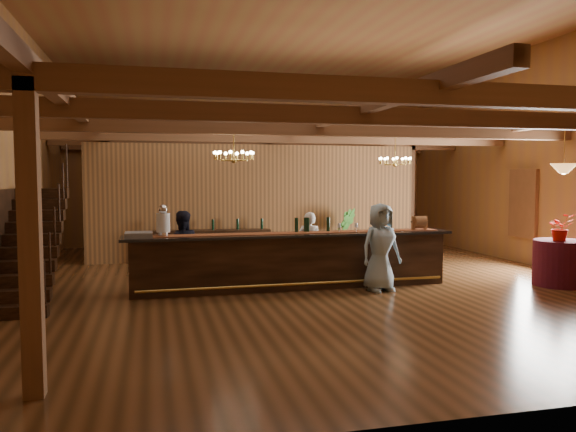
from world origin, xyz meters
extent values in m
plane|color=brown|center=(0.00, 0.00, 0.00)|extent=(14.00, 14.00, 0.00)
plane|color=brown|center=(0.00, 0.00, 5.50)|extent=(14.00, 14.00, 0.00)
cube|color=olive|center=(0.00, 7.00, 2.75)|extent=(12.00, 0.10, 5.50)
cube|color=olive|center=(0.00, -7.00, 2.75)|extent=(12.00, 0.10, 5.50)
cube|color=olive|center=(-6.00, 0.00, 2.75)|extent=(0.10, 14.00, 5.50)
cube|color=olive|center=(6.00, 0.00, 2.75)|extent=(0.10, 14.00, 5.50)
cube|color=brown|center=(0.00, -5.50, 3.20)|extent=(11.90, 0.20, 0.28)
cube|color=brown|center=(0.00, -3.00, 3.20)|extent=(11.90, 0.20, 0.28)
cube|color=brown|center=(0.00, -0.50, 3.20)|extent=(11.90, 0.20, 0.28)
cube|color=brown|center=(0.00, 2.00, 3.20)|extent=(11.90, 0.20, 0.28)
cube|color=brown|center=(0.00, 4.50, 3.20)|extent=(11.90, 0.20, 0.28)
cube|color=brown|center=(0.00, 6.80, 3.20)|extent=(11.90, 0.20, 0.28)
cube|color=brown|center=(-4.50, 0.00, 3.34)|extent=(0.18, 13.90, 0.22)
cube|color=brown|center=(0.00, 0.00, 3.34)|extent=(0.18, 13.90, 0.22)
cube|color=brown|center=(4.50, 0.00, 3.34)|extent=(0.18, 13.90, 0.22)
cube|color=brown|center=(-4.50, 4.50, 1.60)|extent=(0.20, 0.20, 3.20)
cube|color=brown|center=(4.50, 4.50, 1.60)|extent=(0.20, 0.20, 3.20)
cube|color=brown|center=(-4.50, -5.50, 1.60)|extent=(0.20, 0.20, 3.20)
cube|color=brown|center=(-0.50, 3.50, 1.55)|extent=(9.00, 0.18, 3.10)
cube|color=white|center=(5.95, 1.00, 1.55)|extent=(0.12, 1.05, 1.75)
cube|color=#402616|center=(-5.45, -2.00, 0.10)|extent=(1.00, 0.28, 0.20)
cube|color=#402616|center=(-5.45, -1.72, 0.30)|extent=(1.00, 0.28, 0.20)
cube|color=#402616|center=(-5.45, -1.44, 0.50)|extent=(1.00, 0.28, 0.20)
cube|color=#402616|center=(-5.45, -1.16, 0.70)|extent=(1.00, 0.28, 0.20)
cube|color=#402616|center=(-5.45, -0.88, 0.90)|extent=(1.00, 0.28, 0.20)
cube|color=#402616|center=(-5.45, -0.60, 1.10)|extent=(1.00, 0.28, 0.20)
cube|color=#402616|center=(-5.45, -0.32, 1.30)|extent=(1.00, 0.28, 0.20)
cube|color=#402616|center=(-5.45, -0.04, 1.50)|extent=(1.00, 0.28, 0.20)
cube|color=#402616|center=(-5.45, 0.24, 1.70)|extent=(1.00, 0.28, 0.20)
cube|color=#402616|center=(-5.45, 0.52, 1.90)|extent=(1.00, 0.28, 0.20)
cube|color=#402616|center=(1.00, 5.50, 0.55)|extent=(1.20, 0.60, 1.10)
cube|color=brown|center=(-2.00, 5.50, 0.50)|extent=(1.00, 0.60, 1.00)
cube|color=#402616|center=(-0.59, -0.70, 0.53)|extent=(6.33, 0.77, 1.05)
cube|color=black|center=(-0.59, -0.70, 1.08)|extent=(6.65, 0.91, 0.05)
cube|color=maroon|center=(-0.59, -0.70, 1.11)|extent=(6.22, 0.51, 0.01)
cylinder|color=gold|center=(-0.59, -1.12, 0.16)|extent=(6.11, 0.14, 0.05)
cylinder|color=silver|center=(-3.11, -0.68, 1.15)|extent=(0.18, 0.18, 0.08)
cylinder|color=silver|center=(-3.11, -0.68, 1.37)|extent=(0.26, 0.26, 0.36)
sphere|color=silver|center=(-3.11, -0.68, 1.62)|extent=(0.18, 0.18, 0.18)
cube|color=gray|center=(-3.56, -0.79, 1.16)|extent=(0.50, 0.50, 0.10)
cube|color=brown|center=(2.03, -0.72, 1.26)|extent=(0.06, 0.06, 0.30)
cube|color=brown|center=(2.31, -0.72, 1.26)|extent=(0.06, 0.06, 0.30)
cylinder|color=brown|center=(2.17, -0.72, 1.29)|extent=(0.24, 0.24, 0.24)
cylinder|color=black|center=(-0.47, -0.57, 1.26)|extent=(0.07, 0.07, 0.30)
cylinder|color=black|center=(-0.28, -0.57, 1.26)|extent=(0.07, 0.07, 0.30)
cylinder|color=black|center=(-0.24, -0.57, 1.26)|extent=(0.07, 0.07, 0.30)
cylinder|color=black|center=(0.20, -0.56, 1.26)|extent=(0.07, 0.07, 0.30)
cube|color=#402616|center=(-1.76, 3.14, 0.42)|extent=(3.04, 0.80, 0.85)
cylinder|color=#470D20|center=(4.83, -1.74, 0.47)|extent=(1.08, 1.08, 0.93)
cylinder|color=gold|center=(-1.69, -0.23, 2.88)|extent=(0.02, 0.02, 0.64)
sphere|color=gold|center=(-1.69, -0.23, 2.56)|extent=(0.12, 0.12, 0.12)
torus|color=gold|center=(-1.69, -0.23, 2.66)|extent=(0.80, 0.80, 0.04)
cylinder|color=gold|center=(2.67, 1.64, 2.87)|extent=(0.02, 0.02, 0.66)
sphere|color=gold|center=(2.67, 1.64, 2.54)|extent=(0.12, 0.12, 0.12)
torus|color=gold|center=(2.67, 1.64, 2.64)|extent=(0.80, 0.80, 0.04)
cylinder|color=gold|center=(4.83, -1.74, 2.80)|extent=(0.02, 0.02, 0.80)
cone|color=#C07F39|center=(4.83, -1.74, 2.40)|extent=(0.52, 0.52, 0.20)
imported|color=white|center=(0.00, 0.13, 0.74)|extent=(0.63, 0.53, 1.48)
imported|color=black|center=(-2.74, 0.02, 0.77)|extent=(0.76, 0.60, 1.54)
imported|color=#90B1C3|center=(1.01, -1.38, 0.86)|extent=(0.92, 0.68, 1.72)
imported|color=#347928|center=(1.74, 2.92, 0.69)|extent=(0.81, 0.68, 1.38)
imported|color=red|center=(4.70, -1.86, 1.21)|extent=(0.57, 0.52, 0.56)
imported|color=gold|center=(4.92, -1.63, 1.09)|extent=(0.16, 0.16, 0.31)
camera|label=1|loc=(-3.32, -11.51, 2.23)|focal=35.00mm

